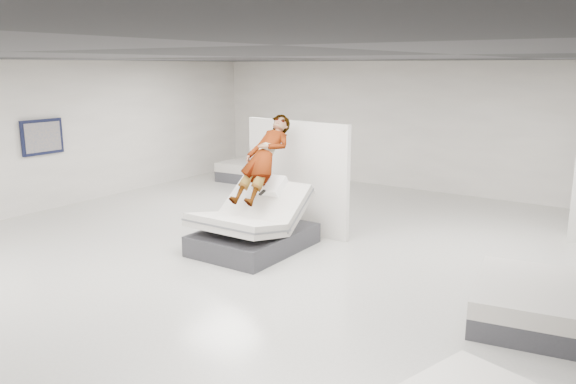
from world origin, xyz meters
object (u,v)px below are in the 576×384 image
Objects in this scene: person at (264,174)px; remote at (262,193)px; flat_bed_left_far at (258,172)px; divider_panel at (297,177)px; flat_bed_right_far at (531,303)px; wall_poster at (42,137)px; hero_bed at (253,228)px.

remote is at bearing -57.85° from person.
person is 0.94× the size of flat_bed_left_far.
divider_panel reaches higher than flat_bed_right_far.
person is at bearing 7.21° from wall_poster.
divider_panel is at bearing -44.10° from flat_bed_left_far.
flat_bed_left_far reaches higher than flat_bed_right_far.
person is at bearing -51.72° from flat_bed_left_far.
hero_bed is 1.53m from divider_panel.
wall_poster is (-5.35, -0.36, 1.22)m from hero_bed.
person reaches higher than flat_bed_right_far.
remote is at bearing -75.47° from divider_panel.
hero_bed reaches higher than flat_bed_right_far.
remote reaches higher than flat_bed_right_far.
person is at bearing 122.15° from remote.
flat_bed_left_far is (-3.71, 4.77, -0.77)m from remote.
hero_bed is 2.07× the size of wall_poster.
flat_bed_left_far is at bearing 140.88° from divider_panel.
person is 0.48m from remote.
flat_bed_right_far is (4.29, -0.25, -0.79)m from remote.
person reaches higher than wall_poster.
person is 4.67m from flat_bed_right_far.
divider_panel reaches higher than person.
remote reaches higher than flat_bed_left_far.
flat_bed_right_far is at bearing 0.44° from wall_poster.
remote is (0.22, -0.35, -0.24)m from person.
divider_panel is (-0.02, 1.38, 0.67)m from hero_bed.
divider_panel is at bearing 90.69° from hero_bed.
flat_bed_left_far is at bearing 128.26° from person.
person is 0.80× the size of divider_panel.
divider_panel reaches higher than remote.
flat_bed_left_far is (-3.49, 4.42, -1.01)m from person.
wall_poster is at bearing -179.56° from flat_bed_right_far.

